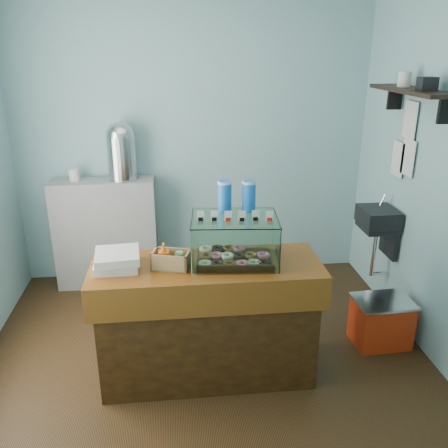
{
  "coord_description": "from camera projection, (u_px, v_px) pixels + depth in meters",
  "views": [
    {
      "loc": [
        -0.2,
        -3.21,
        2.31
      ],
      "look_at": [
        0.13,
        -0.15,
        1.15
      ],
      "focal_mm": 38.0,
      "sensor_mm": 36.0,
      "label": 1
    }
  ],
  "objects": [
    {
      "name": "pastry_boxes",
      "position": [
        117.0,
        260.0,
        3.2
      ],
      "size": [
        0.32,
        0.32,
        0.12
      ],
      "rotation": [
        0.0,
        0.0,
        0.04
      ],
      "color": "silver",
      "rests_on": "counter"
    },
    {
      "name": "ground",
      "position": [
        206.0,
        352.0,
        3.83
      ],
      "size": [
        3.5,
        3.5,
        0.0
      ],
      "primitive_type": "plane",
      "color": "black",
      "rests_on": "ground"
    },
    {
      "name": "red_cooler",
      "position": [
        381.0,
        321.0,
        3.88
      ],
      "size": [
        0.47,
        0.37,
        0.4
      ],
      "rotation": [
        0.0,
        0.0,
        0.05
      ],
      "color": "red",
      "rests_on": "ground"
    },
    {
      "name": "condiment_crate",
      "position": [
        170.0,
        259.0,
        3.2
      ],
      "size": [
        0.28,
        0.21,
        0.18
      ],
      "rotation": [
        0.0,
        0.0,
        -0.28
      ],
      "color": "#A47C52",
      "rests_on": "counter"
    },
    {
      "name": "coffee_urn",
      "position": [
        121.0,
        150.0,
        4.5
      ],
      "size": [
        0.3,
        0.3,
        0.56
      ],
      "color": "silver",
      "rests_on": "back_shelf"
    },
    {
      "name": "display_case",
      "position": [
        234.0,
        237.0,
        3.29
      ],
      "size": [
        0.63,
        0.48,
        0.54
      ],
      "rotation": [
        0.0,
        0.0,
        -0.09
      ],
      "color": "black",
      "rests_on": "counter"
    },
    {
      "name": "back_shelf",
      "position": [
        106.0,
        233.0,
        4.77
      ],
      "size": [
        1.0,
        0.32,
        1.1
      ],
      "primitive_type": "cube",
      "color": "gray",
      "rests_on": "ground"
    },
    {
      "name": "counter",
      "position": [
        207.0,
        319.0,
        3.43
      ],
      "size": [
        1.6,
        0.6,
        0.9
      ],
      "color": "#47290D",
      "rests_on": "ground"
    },
    {
      "name": "room_shell",
      "position": [
        206.0,
        141.0,
        3.23
      ],
      "size": [
        3.54,
        3.04,
        2.82
      ],
      "color": "#85B8C2",
      "rests_on": "ground"
    }
  ]
}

